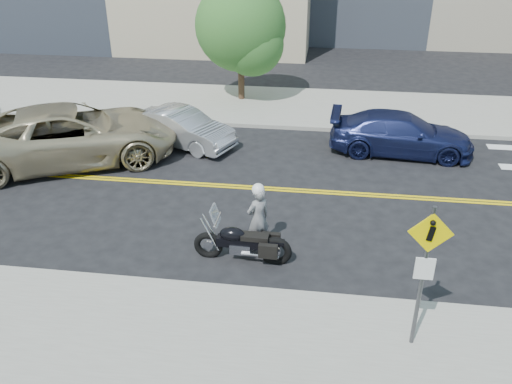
{
  "coord_description": "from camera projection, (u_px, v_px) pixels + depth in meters",
  "views": [
    {
      "loc": [
        2.28,
        -14.53,
        7.6
      ],
      "look_at": [
        0.66,
        -2.52,
        1.2
      ],
      "focal_mm": 38.0,
      "sensor_mm": 36.0,
      "label": 1
    }
  ],
  "objects": [
    {
      "name": "suv",
      "position": [
        71.0,
        135.0,
        17.82
      ],
      "size": [
        7.55,
        5.76,
        1.9
      ],
      "primitive_type": "imported",
      "rotation": [
        0.0,
        0.0,
        2.01
      ],
      "color": "tan",
      "rests_on": "ground"
    },
    {
      "name": "motorcyclist",
      "position": [
        258.0,
        217.0,
        13.2
      ],
      "size": [
        0.74,
        0.71,
        1.81
      ],
      "rotation": [
        0.0,
        0.0,
        3.84
      ],
      "color": "silver",
      "rests_on": "ground"
    },
    {
      "name": "parked_car_blue",
      "position": [
        401.0,
        134.0,
        18.57
      ],
      "size": [
        4.96,
        2.25,
        1.41
      ],
      "primitive_type": "imported",
      "rotation": [
        0.0,
        0.0,
        1.51
      ],
      "color": "navy",
      "rests_on": "ground"
    },
    {
      "name": "ground_plane",
      "position": [
        246.0,
        187.0,
        16.55
      ],
      "size": [
        120.0,
        120.0,
        0.0
      ],
      "primitive_type": "plane",
      "color": "black",
      "rests_on": "ground"
    },
    {
      "name": "sidewalk_far",
      "position": [
        272.0,
        106.0,
        23.09
      ],
      "size": [
        60.0,
        5.0,
        0.15
      ],
      "primitive_type": "cube",
      "color": "#9E9B91",
      "rests_on": "ground_plane"
    },
    {
      "name": "motorcycle",
      "position": [
        243.0,
        235.0,
        12.85
      ],
      "size": [
        2.32,
        0.76,
        1.4
      ],
      "primitive_type": null,
      "rotation": [
        0.0,
        0.0,
        -0.03
      ],
      "color": "black",
      "rests_on": "ground"
    },
    {
      "name": "sidewalk_near",
      "position": [
        184.0,
        369.0,
        9.95
      ],
      "size": [
        60.0,
        5.0,
        0.15
      ],
      "primitive_type": "cube",
      "color": "#9E9B91",
      "rests_on": "ground_plane"
    },
    {
      "name": "parked_car_silver",
      "position": [
        181.0,
        128.0,
        19.19
      ],
      "size": [
        4.19,
        2.82,
        1.31
      ],
      "primitive_type": "imported",
      "rotation": [
        0.0,
        0.0,
        1.17
      ],
      "color": "#AAACB2",
      "rests_on": "ground"
    },
    {
      "name": "tree_far_a",
      "position": [
        241.0,
        26.0,
        22.33
      ],
      "size": [
        3.76,
        3.76,
        5.14
      ],
      "rotation": [
        0.0,
        0.0,
        0.33
      ],
      "color": "#382619",
      "rests_on": "ground"
    },
    {
      "name": "pedestrian_sign",
      "position": [
        425.0,
        265.0,
        9.61
      ],
      "size": [
        0.78,
        0.08,
        3.0
      ],
      "color": "#4C4C51",
      "rests_on": "sidewalk_near"
    }
  ]
}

